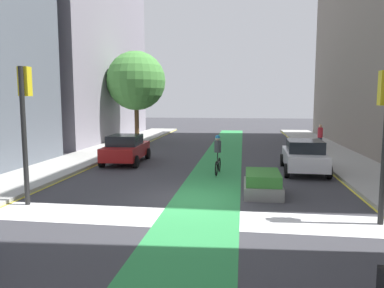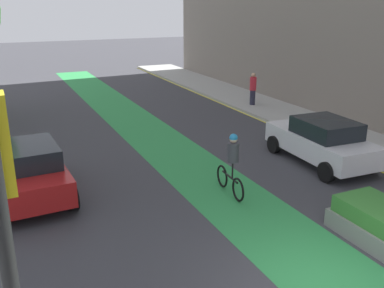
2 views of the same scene
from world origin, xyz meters
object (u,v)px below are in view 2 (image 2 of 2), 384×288
at_px(cyclist_in_lane, 232,163).
at_px(pedestrian_sidewalk_right_a, 253,89).
at_px(traffic_signal_near_left, 4,239).
at_px(median_planter, 380,224).
at_px(car_white_right_far, 322,141).
at_px(car_red_left_far, 28,170).

bearing_deg(cyclist_in_lane, pedestrian_sidewalk_right_a, 54.59).
relative_size(traffic_signal_near_left, median_planter, 2.09).
relative_size(cyclist_in_lane, median_planter, 0.85).
relative_size(car_white_right_far, pedestrian_sidewalk_right_a, 2.56).
xyz_separation_m(car_red_left_far, pedestrian_sidewalk_right_a, (11.69, 6.70, 0.20)).
relative_size(traffic_signal_near_left, car_red_left_far, 1.06).
xyz_separation_m(cyclist_in_lane, pedestrian_sidewalk_right_a, (6.43, 9.05, 0.03)).
xyz_separation_m(car_white_right_far, median_planter, (-2.19, -4.59, -0.40)).
height_order(car_red_left_far, median_planter, car_red_left_far).
distance_m(traffic_signal_near_left, median_planter, 8.61).
distance_m(car_red_left_far, cyclist_in_lane, 5.76).
xyz_separation_m(car_white_right_far, cyclist_in_lane, (-4.10, -0.99, 0.17)).
height_order(car_red_left_far, car_white_right_far, same).
height_order(traffic_signal_near_left, car_white_right_far, traffic_signal_near_left).
xyz_separation_m(traffic_signal_near_left, car_red_left_far, (0.66, 8.26, -2.37)).
bearing_deg(cyclist_in_lane, car_red_left_far, 155.89).
bearing_deg(car_red_left_far, traffic_signal_near_left, -94.57).
bearing_deg(median_planter, car_red_left_far, 140.24).
height_order(traffic_signal_near_left, cyclist_in_lane, traffic_signal_near_left).
xyz_separation_m(car_red_left_far, cyclist_in_lane, (5.26, -2.35, 0.17)).
height_order(pedestrian_sidewalk_right_a, median_planter, pedestrian_sidewalk_right_a).
bearing_deg(traffic_signal_near_left, car_white_right_far, 34.54).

